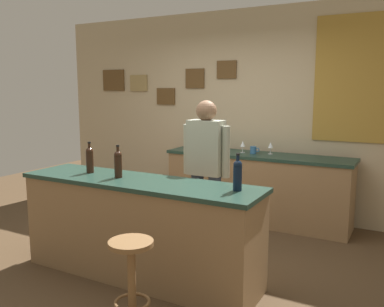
{
  "coord_description": "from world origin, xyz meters",
  "views": [
    {
      "loc": [
        2.17,
        -3.35,
        1.74
      ],
      "look_at": [
        0.09,
        0.45,
        1.05
      ],
      "focal_mm": 38.53,
      "sensor_mm": 36.0,
      "label": 1
    }
  ],
  "objects_px": {
    "bar_stool": "(132,270)",
    "wine_glass_b": "(243,144)",
    "wine_bottle_c": "(238,174)",
    "wine_glass_c": "(271,146)",
    "wine_glass_a": "(203,142)",
    "wine_bottle_a": "(90,159)",
    "bartender": "(206,167)",
    "coffee_mug": "(253,150)",
    "wine_bottle_b": "(118,163)"
  },
  "relations": [
    {
      "from": "bar_stool",
      "to": "wine_bottle_c",
      "type": "bearing_deg",
      "value": 60.19
    },
    {
      "from": "wine_bottle_c",
      "to": "wine_glass_b",
      "type": "distance_m",
      "value": 2.14
    },
    {
      "from": "wine_glass_b",
      "to": "wine_glass_c",
      "type": "xyz_separation_m",
      "value": [
        0.36,
        0.06,
        0.0
      ]
    },
    {
      "from": "wine_glass_a",
      "to": "coffee_mug",
      "type": "height_order",
      "value": "wine_glass_a"
    },
    {
      "from": "coffee_mug",
      "to": "wine_glass_a",
      "type": "bearing_deg",
      "value": -177.36
    },
    {
      "from": "wine_glass_a",
      "to": "wine_glass_b",
      "type": "bearing_deg",
      "value": 4.84
    },
    {
      "from": "wine_bottle_c",
      "to": "wine_glass_c",
      "type": "height_order",
      "value": "wine_bottle_c"
    },
    {
      "from": "coffee_mug",
      "to": "bar_stool",
      "type": "bearing_deg",
      "value": -87.27
    },
    {
      "from": "wine_bottle_a",
      "to": "bartender",
      "type": "bearing_deg",
      "value": 38.53
    },
    {
      "from": "coffee_mug",
      "to": "wine_bottle_c",
      "type": "bearing_deg",
      "value": -73.29
    },
    {
      "from": "wine_bottle_b",
      "to": "coffee_mug",
      "type": "relative_size",
      "value": 2.45
    },
    {
      "from": "wine_glass_b",
      "to": "coffee_mug",
      "type": "bearing_deg",
      "value": -5.32
    },
    {
      "from": "wine_bottle_b",
      "to": "wine_glass_c",
      "type": "bearing_deg",
      "value": 70.28
    },
    {
      "from": "wine_glass_c",
      "to": "wine_bottle_c",
      "type": "bearing_deg",
      "value": -79.21
    },
    {
      "from": "wine_bottle_a",
      "to": "wine_glass_c",
      "type": "xyz_separation_m",
      "value": [
        1.15,
        2.09,
        -0.05
      ]
    },
    {
      "from": "bartender",
      "to": "bar_stool",
      "type": "height_order",
      "value": "bartender"
    },
    {
      "from": "wine_bottle_c",
      "to": "wine_bottle_b",
      "type": "bearing_deg",
      "value": -176.57
    },
    {
      "from": "bartender",
      "to": "coffee_mug",
      "type": "height_order",
      "value": "bartender"
    },
    {
      "from": "wine_bottle_a",
      "to": "wine_bottle_b",
      "type": "relative_size",
      "value": 1.0
    },
    {
      "from": "bar_stool",
      "to": "coffee_mug",
      "type": "distance_m",
      "value": 2.85
    },
    {
      "from": "wine_bottle_a",
      "to": "wine_bottle_b",
      "type": "distance_m",
      "value": 0.39
    },
    {
      "from": "bartender",
      "to": "wine_glass_c",
      "type": "height_order",
      "value": "bartender"
    },
    {
      "from": "wine_bottle_c",
      "to": "wine_glass_a",
      "type": "bearing_deg",
      "value": 123.75
    },
    {
      "from": "wine_glass_c",
      "to": "coffee_mug",
      "type": "relative_size",
      "value": 1.24
    },
    {
      "from": "bar_stool",
      "to": "wine_glass_a",
      "type": "bearing_deg",
      "value": 106.97
    },
    {
      "from": "wine_glass_a",
      "to": "wine_glass_b",
      "type": "height_order",
      "value": "same"
    },
    {
      "from": "bartender",
      "to": "coffee_mug",
      "type": "distance_m",
      "value": 1.3
    },
    {
      "from": "wine_glass_a",
      "to": "wine_glass_c",
      "type": "xyz_separation_m",
      "value": [
        0.92,
        0.1,
        0.0
      ]
    },
    {
      "from": "wine_bottle_a",
      "to": "wine_bottle_b",
      "type": "bearing_deg",
      "value": -6.45
    },
    {
      "from": "bar_stool",
      "to": "wine_glass_a",
      "type": "distance_m",
      "value": 2.95
    },
    {
      "from": "wine_bottle_a",
      "to": "wine_bottle_c",
      "type": "height_order",
      "value": "same"
    },
    {
      "from": "bar_stool",
      "to": "wine_glass_b",
      "type": "distance_m",
      "value": 2.89
    },
    {
      "from": "wine_glass_b",
      "to": "bar_stool",
      "type": "bearing_deg",
      "value": -84.15
    },
    {
      "from": "wine_glass_b",
      "to": "wine_glass_c",
      "type": "height_order",
      "value": "same"
    },
    {
      "from": "coffee_mug",
      "to": "bartender",
      "type": "bearing_deg",
      "value": -91.59
    },
    {
      "from": "coffee_mug",
      "to": "wine_glass_c",
      "type": "bearing_deg",
      "value": 18.82
    },
    {
      "from": "wine_glass_b",
      "to": "coffee_mug",
      "type": "height_order",
      "value": "wine_glass_b"
    },
    {
      "from": "wine_glass_a",
      "to": "wine_bottle_a",
      "type": "bearing_deg",
      "value": -96.67
    },
    {
      "from": "bartender",
      "to": "bar_stool",
      "type": "xyz_separation_m",
      "value": [
        0.17,
        -1.51,
        -0.48
      ]
    },
    {
      "from": "wine_glass_c",
      "to": "coffee_mug",
      "type": "height_order",
      "value": "wine_glass_c"
    },
    {
      "from": "bar_stool",
      "to": "wine_bottle_a",
      "type": "bearing_deg",
      "value": 143.95
    },
    {
      "from": "wine_bottle_b",
      "to": "wine_glass_a",
      "type": "distance_m",
      "value": 2.04
    },
    {
      "from": "bartender",
      "to": "wine_bottle_a",
      "type": "height_order",
      "value": "bartender"
    },
    {
      "from": "bartender",
      "to": "wine_glass_c",
      "type": "distance_m",
      "value": 1.39
    },
    {
      "from": "bartender",
      "to": "wine_glass_a",
      "type": "height_order",
      "value": "bartender"
    },
    {
      "from": "wine_bottle_a",
      "to": "wine_glass_c",
      "type": "distance_m",
      "value": 2.38
    },
    {
      "from": "wine_bottle_a",
      "to": "wine_glass_c",
      "type": "relative_size",
      "value": 1.97
    },
    {
      "from": "bar_stool",
      "to": "wine_glass_b",
      "type": "relative_size",
      "value": 4.39
    },
    {
      "from": "wine_bottle_c",
      "to": "coffee_mug",
      "type": "height_order",
      "value": "wine_bottle_c"
    },
    {
      "from": "wine_glass_b",
      "to": "wine_bottle_a",
      "type": "bearing_deg",
      "value": -111.21
    }
  ]
}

